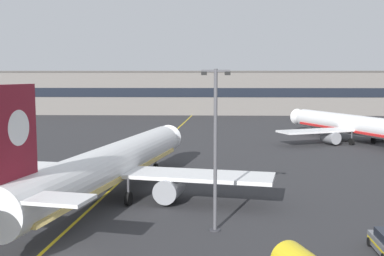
% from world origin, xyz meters
% --- Properties ---
extents(taxiway_centreline, '(10.79, 179.71, 0.01)m').
position_xyz_m(taxiway_centreline, '(0.00, 30.00, 0.00)').
color(taxiway_centreline, yellow).
rests_on(taxiway_centreline, ground).
extents(airliner_foreground, '(32.31, 41.21, 11.65)m').
position_xyz_m(airliner_foreground, '(0.10, 15.46, 3.37)').
color(airliner_foreground, white).
rests_on(airliner_foreground, ground).
extents(airliner_background, '(29.56, 37.19, 10.96)m').
position_xyz_m(airliner_background, '(36.78, 55.91, 3.17)').
color(airliner_background, white).
rests_on(airliner_background, ground).
extents(apron_lamp_post, '(2.24, 0.90, 12.74)m').
position_xyz_m(apron_lamp_post, '(10.35, 6.03, 6.67)').
color(apron_lamp_post, '#515156').
rests_on(apron_lamp_post, ground).
extents(safety_cone_by_nose_gear, '(0.44, 0.44, 0.55)m').
position_xyz_m(safety_cone_by_nose_gear, '(0.14, 32.52, 0.26)').
color(safety_cone_by_nose_gear, orange).
rests_on(safety_cone_by_nose_gear, ground).
extents(terminal_building, '(155.41, 12.40, 13.67)m').
position_xyz_m(terminal_building, '(-2.39, 121.02, 6.84)').
color(terminal_building, slate).
rests_on(terminal_building, ground).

